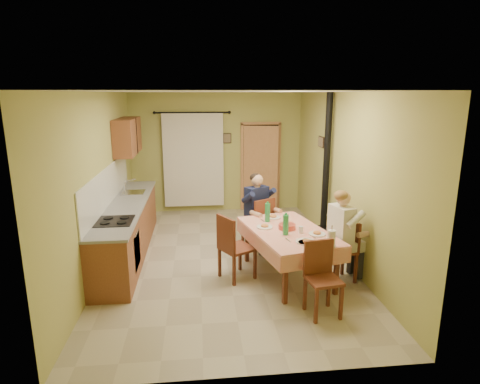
{
  "coord_description": "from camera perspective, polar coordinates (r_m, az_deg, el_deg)",
  "views": [
    {
      "loc": [
        -0.44,
        -6.45,
        2.77
      ],
      "look_at": [
        0.25,
        0.1,
        1.15
      ],
      "focal_mm": 30.0,
      "sensor_mm": 36.0,
      "label": 1
    }
  ],
  "objects": [
    {
      "name": "floor",
      "position": [
        7.03,
        -1.97,
        -9.38
      ],
      "size": [
        4.0,
        6.0,
        0.01
      ],
      "primitive_type": "cube",
      "color": "tan",
      "rests_on": "ground"
    },
    {
      "name": "room_shell",
      "position": [
        6.53,
        -2.1,
        5.45
      ],
      "size": [
        4.04,
        6.04,
        2.82
      ],
      "color": "tan",
      "rests_on": "ground"
    },
    {
      "name": "kitchen_run",
      "position": [
        7.33,
        -15.7,
        -4.9
      ],
      "size": [
        0.64,
        3.64,
        1.56
      ],
      "color": "brown",
      "rests_on": "ground"
    },
    {
      "name": "upper_cabinets",
      "position": [
        8.31,
        -15.69,
        7.65
      ],
      "size": [
        0.35,
        1.4,
        0.7
      ],
      "primitive_type": "cube",
      "color": "brown",
      "rests_on": "room_shell"
    },
    {
      "name": "curtain",
      "position": [
        9.47,
        -6.63,
        4.58
      ],
      "size": [
        1.7,
        0.07,
        2.22
      ],
      "color": "black",
      "rests_on": "ground"
    },
    {
      "name": "doorway",
      "position": [
        9.65,
        2.93,
        3.56
      ],
      "size": [
        0.96,
        0.22,
        2.15
      ],
      "color": "black",
      "rests_on": "ground"
    },
    {
      "name": "dining_table",
      "position": [
        6.28,
        6.79,
        -8.66
      ],
      "size": [
        1.43,
        1.96,
        0.76
      ],
      "rotation": [
        0.0,
        0.0,
        0.23
      ],
      "color": "#E38E79",
      "rests_on": "ground"
    },
    {
      "name": "tableware",
      "position": [
        6.04,
        7.4,
        -5.07
      ],
      "size": [
        0.96,
        1.53,
        0.33
      ],
      "color": "white",
      "rests_on": "dining_table"
    },
    {
      "name": "chair_far",
      "position": [
        7.25,
        2.55,
        -6.18
      ],
      "size": [
        0.6,
        0.6,
        1.0
      ],
      "rotation": [
        0.0,
        0.0,
        0.52
      ],
      "color": "#5E2B19",
      "rests_on": "ground"
    },
    {
      "name": "chair_near",
      "position": [
        5.38,
        11.63,
        -13.93
      ],
      "size": [
        0.45,
        0.45,
        0.96
      ],
      "rotation": [
        0.0,
        0.0,
        3.29
      ],
      "color": "#5E2B19",
      "rests_on": "ground"
    },
    {
      "name": "chair_right",
      "position": [
        6.34,
        14.19,
        -9.69
      ],
      "size": [
        0.47,
        0.47,
        0.94
      ],
      "rotation": [
        0.0,
        0.0,
        1.85
      ],
      "color": "#5E2B19",
      "rests_on": "ground"
    },
    {
      "name": "chair_left",
      "position": [
        6.22,
        -0.54,
        -9.64
      ],
      "size": [
        0.62,
        0.62,
        1.02
      ],
      "rotation": [
        0.0,
        0.0,
        -1.05
      ],
      "color": "#5E2B19",
      "rests_on": "ground"
    },
    {
      "name": "man_far",
      "position": [
        7.08,
        2.53,
        -1.68
      ],
      "size": [
        0.65,
        0.62,
        1.39
      ],
      "rotation": [
        0.0,
        0.0,
        0.52
      ],
      "color": "#141938",
      "rests_on": "chair_far"
    },
    {
      "name": "man_right",
      "position": [
        6.12,
        14.43,
        -4.63
      ],
      "size": [
        0.56,
        0.64,
        1.39
      ],
      "rotation": [
        0.0,
        0.0,
        1.85
      ],
      "color": "beige",
      "rests_on": "chair_right"
    },
    {
      "name": "stove_flue",
      "position": [
        7.63,
        12.01,
        0.29
      ],
      "size": [
        0.24,
        0.24,
        2.8
      ],
      "color": "black",
      "rests_on": "ground"
    },
    {
      "name": "picture_back",
      "position": [
        9.5,
        -1.84,
        7.66
      ],
      "size": [
        0.19,
        0.03,
        0.23
      ],
      "primitive_type": "cube",
      "color": "black",
      "rests_on": "room_shell"
    },
    {
      "name": "picture_right",
      "position": [
        8.07,
        11.48,
        7.01
      ],
      "size": [
        0.03,
        0.31,
        0.21
      ],
      "primitive_type": "cube",
      "color": "brown",
      "rests_on": "room_shell"
    }
  ]
}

